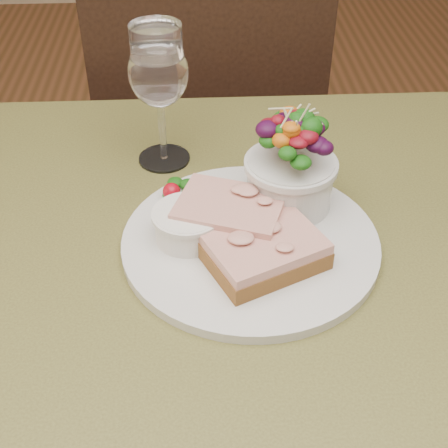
{
  "coord_description": "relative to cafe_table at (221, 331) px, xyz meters",
  "views": [
    {
      "loc": [
        -0.02,
        -0.5,
        1.22
      ],
      "look_at": [
        0.0,
        0.0,
        0.81
      ],
      "focal_mm": 50.0,
      "sensor_mm": 36.0,
      "label": 1
    }
  ],
  "objects": [
    {
      "name": "chair_far",
      "position": [
        -0.01,
        0.68,
        -0.36
      ],
      "size": [
        0.45,
        0.45,
        0.9
      ],
      "rotation": [
        0.0,
        0.0,
        3.22
      ],
      "color": "black",
      "rests_on": "ground"
    },
    {
      "name": "cafe_table",
      "position": [
        0.0,
        0.0,
        0.0
      ],
      "size": [
        0.8,
        0.8,
        0.75
      ],
      "color": "#43401D",
      "rests_on": "ground"
    },
    {
      "name": "salad_bowl",
      "position": [
        0.09,
        0.1,
        0.17
      ],
      "size": [
        0.1,
        0.1,
        0.13
      ],
      "color": "silver",
      "rests_on": "dinner_plate"
    },
    {
      "name": "sandwich_front",
      "position": [
        0.05,
        -0.0,
        0.13
      ],
      "size": [
        0.15,
        0.13,
        0.03
      ],
      "rotation": [
        0.0,
        0.0,
        0.44
      ],
      "color": "#4C2C14",
      "rests_on": "dinner_plate"
    },
    {
      "name": "dinner_plate",
      "position": [
        0.04,
        0.04,
        0.11
      ],
      "size": [
        0.29,
        0.29,
        0.01
      ],
      "primitive_type": "cylinder",
      "color": "silver",
      "rests_on": "cafe_table"
    },
    {
      "name": "wine_glass",
      "position": [
        -0.07,
        0.22,
        0.22
      ],
      "size": [
        0.08,
        0.08,
        0.18
      ],
      "color": "white",
      "rests_on": "cafe_table"
    },
    {
      "name": "sandwich_back",
      "position": [
        0.01,
        0.05,
        0.14
      ],
      "size": [
        0.14,
        0.12,
        0.03
      ],
      "rotation": [
        0.0,
        0.0,
        -0.35
      ],
      "color": "#4C2C14",
      "rests_on": "dinner_plate"
    },
    {
      "name": "ramekin",
      "position": [
        -0.03,
        0.04,
        0.13
      ],
      "size": [
        0.07,
        0.07,
        0.04
      ],
      "color": "silver",
      "rests_on": "dinner_plate"
    },
    {
      "name": "garnish",
      "position": [
        -0.04,
        0.12,
        0.12
      ],
      "size": [
        0.05,
        0.04,
        0.02
      ],
      "color": "#093309",
      "rests_on": "dinner_plate"
    }
  ]
}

